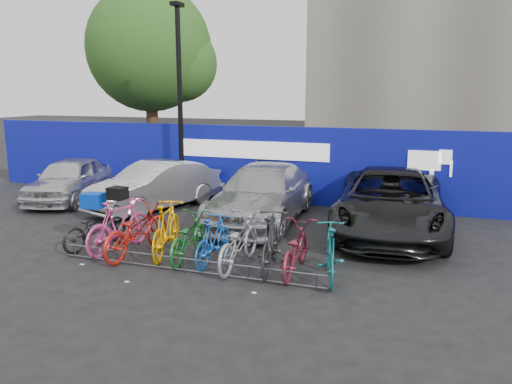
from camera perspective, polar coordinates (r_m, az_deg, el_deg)
The scene contains 21 objects.
ground at distance 10.44m, azimuth -6.53°, elevation -8.03°, with size 100.00×100.00×0.00m, color black.
hoarding at distance 15.62m, azimuth 3.05°, elevation 3.11°, with size 22.00×0.18×2.40m.
tree at distance 21.98m, azimuth -11.47°, elevation 15.42°, with size 5.40×5.20×7.80m.
lamppost at distance 16.12m, azimuth -8.70°, elevation 10.63°, with size 0.25×0.50×6.11m.
bike_rack at distance 9.89m, azimuth -8.09°, elevation -8.21°, with size 5.60×0.03×0.30m.
car_0 at distance 17.05m, azimuth -20.51°, elevation 1.37°, with size 1.64×4.08×1.39m, color #BAB9BF.
car_1 at distance 15.11m, azimuth -11.43°, elevation 0.71°, with size 1.50×4.30×1.42m, color #ADACB1.
car_2 at distance 13.47m, azimuth 0.72°, elevation -0.21°, with size 2.09×5.14×1.49m, color #9D9DA1.
car_3 at distance 12.78m, azimuth 15.11°, elevation -1.08°, with size 2.60×5.63×1.57m, color black.
bike_0 at distance 11.81m, azimuth -17.92°, elevation -3.88°, with size 0.61×1.75×0.92m, color black.
bike_1 at distance 11.34m, azimuth -15.36°, elevation -3.69°, with size 0.55×1.95×1.17m, color #D03F8D.
bike_2 at distance 10.98m, azimuth -13.52°, elevation -4.28°, with size 0.73×2.10×1.10m, color #B11D13.
bike_3 at distance 10.82m, azimuth -10.20°, elevation -4.19°, with size 0.55×1.95×1.17m, color #F4A300.
bike_4 at distance 10.56m, azimuth -7.79°, elevation -5.11°, with size 0.63×1.82×0.96m, color #166725.
bike_5 at distance 10.23m, azimuth -4.86°, elevation -5.47°, with size 0.47×1.66×1.00m, color #144FAE.
bike_6 at distance 10.00m, azimuth -2.05°, elevation -5.70°, with size 0.69×1.99×1.04m, color #94959C.
bike_7 at distance 9.79m, azimuth 1.64°, elevation -5.71°, with size 0.55×1.94×1.16m, color #252427.
bike_8 at distance 9.71m, azimuth 4.48°, elevation -6.48°, with size 0.65×1.86×0.98m, color maroon.
bike_9 at distance 9.43m, azimuth 8.52°, elevation -6.79°, with size 0.51×1.79×1.08m, color #136568.
cargo_crate at distance 11.67m, azimuth -18.11°, elevation -0.92°, with size 0.46×0.35×0.33m, color #042EAC.
cargo_topcase at distance 11.18m, azimuth -15.55°, elevation -0.13°, with size 0.36×0.33×0.27m, color black.
Camera 1 is at (4.37, -8.83, 3.48)m, focal length 35.00 mm.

